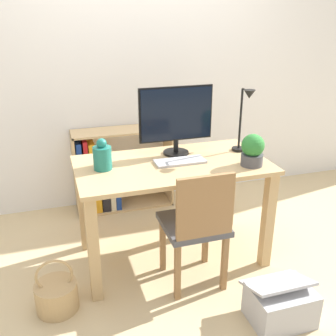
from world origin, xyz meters
name	(u,v)px	position (x,y,z in m)	size (l,w,h in m)	color
ground_plane	(172,255)	(0.00, 0.00, 0.00)	(10.00, 10.00, 0.00)	#CCB284
wall_back	(134,63)	(0.00, 1.09, 1.30)	(8.00, 0.05, 2.60)	white
desk	(172,182)	(0.00, 0.00, 0.62)	(1.33, 0.72, 0.76)	tan
monitor	(176,117)	(0.08, 0.18, 1.03)	(0.54, 0.19, 0.49)	black
keyboard	(180,161)	(0.05, -0.01, 0.76)	(0.35, 0.14, 0.02)	#B2B2B7
vase	(102,156)	(-0.47, 0.03, 0.85)	(0.12, 0.12, 0.21)	#1E7266
desk_lamp	(245,114)	(0.55, 0.05, 1.05)	(0.10, 0.19, 0.47)	black
potted_plant	(253,150)	(0.50, -0.20, 0.86)	(0.15, 0.15, 0.22)	#4C4C51
chair	(197,224)	(0.05, -0.37, 0.47)	(0.40, 0.40, 0.85)	#4C4C51
bookshelf	(107,177)	(-0.33, 0.92, 0.32)	(0.89, 0.28, 0.75)	tan
basket	(57,295)	(-0.86, -0.33, 0.10)	(0.26, 0.26, 0.36)	tan
storage_box	(280,303)	(0.41, -0.82, 0.12)	(0.37, 0.33, 0.29)	#B2B2B7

